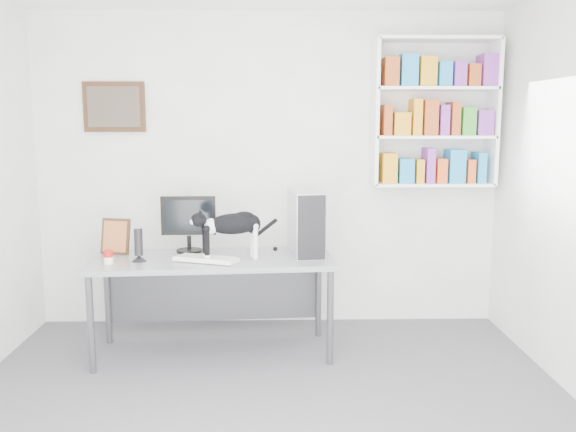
{
  "coord_description": "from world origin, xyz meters",
  "views": [
    {
      "loc": [
        0.06,
        -3.3,
        1.79
      ],
      "look_at": [
        0.16,
        1.53,
        1.03
      ],
      "focal_mm": 38.0,
      "sensor_mm": 36.0,
      "label": 1
    }
  ],
  "objects_px": {
    "monitor": "(189,224)",
    "pc_tower": "(306,222)",
    "speaker": "(139,244)",
    "cat": "(232,236)",
    "bookshelf": "(434,113)",
    "keyboard": "(206,259)",
    "desk": "(214,306)",
    "leaning_print": "(116,236)",
    "soup_can": "(108,257)"
  },
  "relations": [
    {
      "from": "speaker",
      "to": "soup_can",
      "type": "xyz_separation_m",
      "value": [
        -0.2,
        -0.08,
        -0.08
      ]
    },
    {
      "from": "soup_can",
      "to": "pc_tower",
      "type": "bearing_deg",
      "value": 12.24
    },
    {
      "from": "monitor",
      "to": "leaning_print",
      "type": "bearing_deg",
      "value": -175.27
    },
    {
      "from": "desk",
      "to": "keyboard",
      "type": "xyz_separation_m",
      "value": [
        -0.03,
        -0.12,
        0.4
      ]
    },
    {
      "from": "speaker",
      "to": "soup_can",
      "type": "distance_m",
      "value": 0.23
    },
    {
      "from": "speaker",
      "to": "keyboard",
      "type": "bearing_deg",
      "value": -11.58
    },
    {
      "from": "bookshelf",
      "to": "leaning_print",
      "type": "distance_m",
      "value": 2.79
    },
    {
      "from": "desk",
      "to": "soup_can",
      "type": "relative_size",
      "value": 18.28
    },
    {
      "from": "monitor",
      "to": "keyboard",
      "type": "xyz_separation_m",
      "value": [
        0.17,
        -0.34,
        -0.21
      ]
    },
    {
      "from": "speaker",
      "to": "soup_can",
      "type": "height_order",
      "value": "speaker"
    },
    {
      "from": "pc_tower",
      "to": "bookshelf",
      "type": "bearing_deg",
      "value": 16.99
    },
    {
      "from": "leaning_print",
      "to": "desk",
      "type": "bearing_deg",
      "value": 1.91
    },
    {
      "from": "desk",
      "to": "leaning_print",
      "type": "height_order",
      "value": "leaning_print"
    },
    {
      "from": "bookshelf",
      "to": "cat",
      "type": "bearing_deg",
      "value": -157.24
    },
    {
      "from": "keyboard",
      "to": "leaning_print",
      "type": "xyz_separation_m",
      "value": [
        -0.73,
        0.28,
        0.13
      ]
    },
    {
      "from": "bookshelf",
      "to": "soup_can",
      "type": "xyz_separation_m",
      "value": [
        -2.55,
        -0.8,
        -1.04
      ]
    },
    {
      "from": "speaker",
      "to": "cat",
      "type": "relative_size",
      "value": 0.43
    },
    {
      "from": "desk",
      "to": "pc_tower",
      "type": "xyz_separation_m",
      "value": [
        0.71,
        0.13,
        0.63
      ]
    },
    {
      "from": "desk",
      "to": "cat",
      "type": "bearing_deg",
      "value": -29.62
    },
    {
      "from": "keyboard",
      "to": "pc_tower",
      "type": "distance_m",
      "value": 0.82
    },
    {
      "from": "monitor",
      "to": "speaker",
      "type": "bearing_deg",
      "value": -136.57
    },
    {
      "from": "bookshelf",
      "to": "desk",
      "type": "xyz_separation_m",
      "value": [
        -1.82,
        -0.62,
        -1.47
      ]
    },
    {
      "from": "speaker",
      "to": "cat",
      "type": "height_order",
      "value": "cat"
    },
    {
      "from": "leaning_print",
      "to": "soup_can",
      "type": "xyz_separation_m",
      "value": [
        0.03,
        -0.34,
        -0.09
      ]
    },
    {
      "from": "desk",
      "to": "monitor",
      "type": "height_order",
      "value": "monitor"
    },
    {
      "from": "keyboard",
      "to": "soup_can",
      "type": "distance_m",
      "value": 0.71
    },
    {
      "from": "bookshelf",
      "to": "soup_can",
      "type": "bearing_deg",
      "value": -162.54
    },
    {
      "from": "desk",
      "to": "speaker",
      "type": "bearing_deg",
      "value": -172.94
    },
    {
      "from": "bookshelf",
      "to": "desk",
      "type": "height_order",
      "value": "bookshelf"
    },
    {
      "from": "soup_can",
      "to": "bookshelf",
      "type": "bearing_deg",
      "value": 17.46
    },
    {
      "from": "keyboard",
      "to": "cat",
      "type": "bearing_deg",
      "value": 32.95
    },
    {
      "from": "bookshelf",
      "to": "soup_can",
      "type": "height_order",
      "value": "bookshelf"
    },
    {
      "from": "monitor",
      "to": "pc_tower",
      "type": "bearing_deg",
      "value": -6.24
    },
    {
      "from": "bookshelf",
      "to": "desk",
      "type": "relative_size",
      "value": 0.68
    },
    {
      "from": "keyboard",
      "to": "pc_tower",
      "type": "xyz_separation_m",
      "value": [
        0.75,
        0.25,
        0.23
      ]
    },
    {
      "from": "bookshelf",
      "to": "cat",
      "type": "distance_m",
      "value": 2.02
    },
    {
      "from": "monitor",
      "to": "soup_can",
      "type": "bearing_deg",
      "value": -144.34
    },
    {
      "from": "cat",
      "to": "monitor",
      "type": "bearing_deg",
      "value": 122.67
    },
    {
      "from": "bookshelf",
      "to": "keyboard",
      "type": "xyz_separation_m",
      "value": [
        -1.85,
        -0.74,
        -1.08
      ]
    },
    {
      "from": "leaning_print",
      "to": "pc_tower",
      "type": "bearing_deg",
      "value": 12.66
    },
    {
      "from": "keyboard",
      "to": "leaning_print",
      "type": "relative_size",
      "value": 1.62
    },
    {
      "from": "soup_can",
      "to": "cat",
      "type": "xyz_separation_m",
      "value": [
        0.89,
        0.11,
        0.13
      ]
    },
    {
      "from": "soup_can",
      "to": "leaning_print",
      "type": "bearing_deg",
      "value": 95.25
    },
    {
      "from": "monitor",
      "to": "keyboard",
      "type": "height_order",
      "value": "monitor"
    },
    {
      "from": "bookshelf",
      "to": "monitor",
      "type": "distance_m",
      "value": 2.24
    },
    {
      "from": "desk",
      "to": "cat",
      "type": "distance_m",
      "value": 0.59
    },
    {
      "from": "desk",
      "to": "monitor",
      "type": "xyz_separation_m",
      "value": [
        -0.21,
        0.22,
        0.61
      ]
    },
    {
      "from": "monitor",
      "to": "pc_tower",
      "type": "height_order",
      "value": "pc_tower"
    },
    {
      "from": "desk",
      "to": "pc_tower",
      "type": "bearing_deg",
      "value": 6.6
    },
    {
      "from": "desk",
      "to": "keyboard",
      "type": "distance_m",
      "value": 0.42
    }
  ]
}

